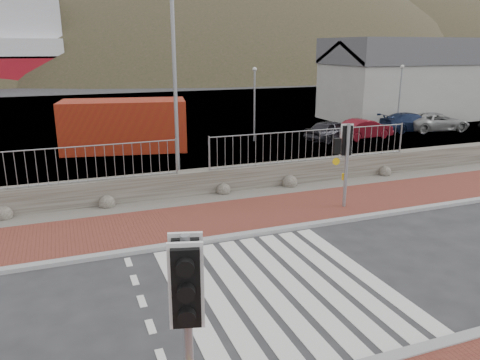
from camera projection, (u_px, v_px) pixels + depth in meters
name	position (u px, v px, depth m)	size (l,w,h in m)	color
ground	(280.00, 287.00, 10.48)	(220.00, 220.00, 0.00)	#28282B
sidewalk_far	(217.00, 219.00, 14.51)	(40.00, 3.00, 0.08)	brown
kerb_far	(234.00, 236.00, 13.16)	(40.00, 0.25, 0.12)	gray
zebra_crossing	(280.00, 287.00, 10.48)	(4.62, 5.60, 0.01)	silver
gravel_strip	(199.00, 200.00, 16.31)	(40.00, 1.50, 0.06)	#59544C
stone_wall	(193.00, 183.00, 16.91)	(40.00, 0.60, 0.90)	#4A463D
railing	(193.00, 147.00, 16.40)	(18.07, 0.07, 1.22)	gray
quay	(121.00, 118.00, 35.53)	(120.00, 40.00, 0.50)	#4C4C4F
water	(89.00, 84.00, 66.96)	(220.00, 50.00, 0.05)	#3F4C54
harbor_building	(409.00, 79.00, 34.43)	(12.20, 6.20, 5.80)	#9E9E99
hills_backdrop	(124.00, 187.00, 98.05)	(254.00, 90.00, 100.00)	#2E311D
traffic_signal_near	(187.00, 298.00, 5.83)	(0.48, 0.36, 3.02)	gray
traffic_signal_far	(346.00, 148.00, 15.03)	(0.70, 0.35, 2.84)	gray
streetlight	(178.00, 68.00, 16.44)	(1.69, 0.38, 7.97)	gray
shipping_container	(124.00, 125.00, 24.08)	(6.21, 2.59, 2.59)	#962E10
car_a	(332.00, 130.00, 26.70)	(1.40, 3.49, 1.19)	black
car_b	(365.00, 129.00, 27.30)	(1.23, 3.51, 1.16)	#5B0D16
car_c	(411.00, 122.00, 29.65)	(1.66, 4.09, 1.19)	#131E3C
car_d	(436.00, 122.00, 29.85)	(1.92, 4.16, 1.16)	gray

